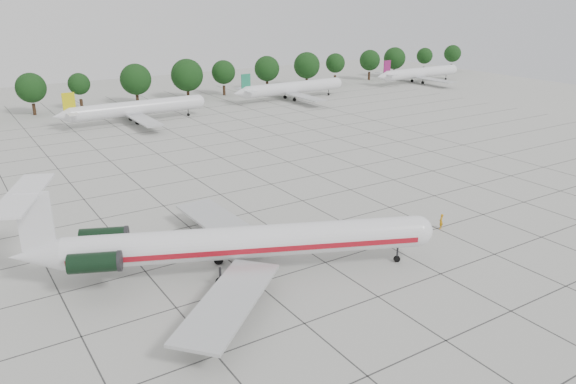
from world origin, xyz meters
name	(u,v)px	position (x,y,z in m)	size (l,w,h in m)	color
ground	(283,235)	(0.00, 0.00, 0.00)	(260.00, 260.00, 0.00)	#B4B4AC
apron_joints	(224,197)	(0.00, 15.00, 0.01)	(170.00, 170.00, 0.02)	#383838
main_airliner	(225,243)	(-9.62, -4.84, 3.32)	(38.44, 28.88, 9.40)	silver
ground_crew	(441,221)	(16.33, -8.20, 0.89)	(0.65, 0.43, 1.79)	#BB7A0B
bg_airliner_c	(137,108)	(5.17, 65.52, 2.91)	(28.24, 27.20, 7.40)	silver
bg_airliner_d	(292,88)	(46.68, 69.84, 2.91)	(28.24, 27.20, 7.40)	silver
bg_airliner_e	(420,73)	(93.87, 72.52, 2.91)	(28.24, 27.20, 7.40)	silver
tree_line	(31,88)	(-11.68, 85.00, 5.98)	(249.86, 8.44, 10.22)	#332114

